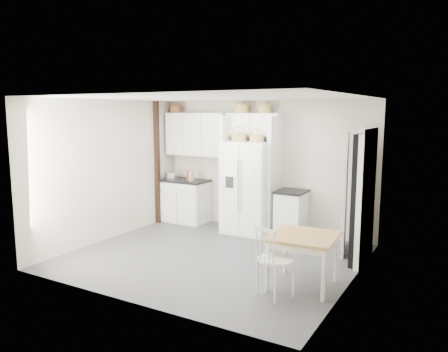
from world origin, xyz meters
The scene contains 27 objects.
floor centered at (0.00, 0.00, 0.00)m, with size 4.50×4.50×0.00m, color #292A31.
ceiling centered at (0.00, 0.00, 2.60)m, with size 4.50×4.50×0.00m, color white.
wall_back centered at (0.00, 2.00, 1.30)m, with size 4.50×4.50×0.00m, color #B0A98C.
wall_left centered at (-2.25, 0.00, 1.30)m, with size 4.00×4.00×0.00m, color #B0A98C.
wall_right centered at (2.25, 0.00, 1.30)m, with size 4.00×4.00×0.00m, color #B0A98C.
refrigerator centered at (-0.15, 1.62, 0.91)m, with size 0.94×0.75×1.81m, color white.
base_cab_left centered at (-1.72, 1.70, 0.44)m, with size 0.96×0.61×0.89m, color white.
base_cab_right centered at (0.71, 1.70, 0.44)m, with size 0.49×0.59×0.87m, color white.
dining_table centered at (1.70, -0.42, 0.36)m, with size 0.87×0.87×0.72m, color #925B33.
windsor_chair centered at (1.51, -0.92, 0.49)m, with size 0.48×0.44×0.98m, color white.
counter_left centered at (-1.72, 1.70, 0.91)m, with size 1.00×0.65×0.04m, color black.
counter_right centered at (0.71, 1.70, 0.89)m, with size 0.53×0.63×0.04m, color black.
toaster centered at (-2.03, 1.60, 1.01)m, with size 0.22×0.13×0.15m, color silver.
cookbook_red centered at (-1.57, 1.62, 1.04)m, with size 0.03×0.15×0.22m, color #AC1A0E.
cookbook_cream centered at (-1.51, 1.62, 1.04)m, with size 0.03×0.15×0.22m, color beige.
basket_upper_a centered at (-2.04, 1.83, 2.43)m, with size 0.27×0.27×0.15m, color maroon.
basket_bridge_a centered at (-0.43, 1.83, 2.43)m, with size 0.30×0.30×0.17m, color olive.
basket_bridge_b centered at (0.07, 1.83, 2.43)m, with size 0.27×0.27×0.15m, color olive.
basket_fridge_a centered at (-0.33, 1.52, 1.89)m, with size 0.29×0.29×0.16m, color olive.
basket_fridge_b centered at (0.05, 1.52, 1.88)m, with size 0.27×0.27×0.14m, color olive.
upper_cabinet centered at (-1.50, 1.83, 1.90)m, with size 1.40×0.34×0.90m, color white.
bridge_cabinet centered at (-0.15, 1.83, 2.12)m, with size 1.12×0.34×0.45m, color white.
fridge_panel_left centered at (-0.66, 1.70, 1.15)m, with size 0.08×0.60×2.30m, color white.
fridge_panel_right centered at (0.36, 1.70, 1.15)m, with size 0.08×0.60×2.30m, color white.
trim_post centered at (-2.20, 1.35, 1.30)m, with size 0.09×0.09×2.60m, color black.
doorway_void centered at (2.16, 1.00, 1.02)m, with size 0.18×0.85×2.05m, color black.
door_slab centered at (1.80, 1.33, 1.02)m, with size 0.80×0.04×2.05m, color white.
Camera 1 is at (3.61, -5.93, 2.39)m, focal length 35.00 mm.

